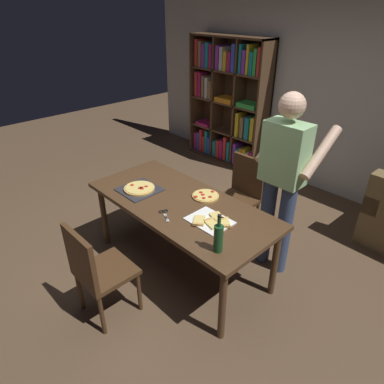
# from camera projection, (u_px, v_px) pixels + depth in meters

# --- Properties ---
(ground_plane) EXTENTS (12.00, 12.00, 0.00)m
(ground_plane) POSITION_uv_depth(u_px,v_px,m) (181.00, 265.00, 3.50)
(ground_plane) COLOR brown
(back_wall) EXTENTS (6.40, 0.10, 2.80)m
(back_wall) POSITION_uv_depth(u_px,v_px,m) (329.00, 88.00, 4.39)
(back_wall) COLOR silver
(back_wall) RESTS_ON ground_plane
(dining_table) EXTENTS (1.87, 0.85, 0.75)m
(dining_table) POSITION_uv_depth(u_px,v_px,m) (180.00, 209.00, 3.17)
(dining_table) COLOR #4C331E
(dining_table) RESTS_ON ground_plane
(chair_near_camera) EXTENTS (0.42, 0.42, 0.90)m
(chair_near_camera) POSITION_uv_depth(u_px,v_px,m) (96.00, 269.00, 2.71)
(chair_near_camera) COLOR #472D19
(chair_near_camera) RESTS_ON ground_plane
(chair_far_side) EXTENTS (0.42, 0.42, 0.90)m
(chair_far_side) POSITION_uv_depth(u_px,v_px,m) (241.00, 192.00, 3.81)
(chair_far_side) COLOR #472D19
(chair_far_side) RESTS_ON ground_plane
(bookshelf) EXTENTS (1.40, 0.35, 1.95)m
(bookshelf) POSITION_uv_depth(u_px,v_px,m) (229.00, 103.00, 5.40)
(bookshelf) COLOR #513823
(bookshelf) RESTS_ON ground_plane
(person_serving_pizza) EXTENTS (0.55, 0.54, 1.75)m
(person_serving_pizza) POSITION_uv_depth(u_px,v_px,m) (283.00, 176.00, 3.05)
(person_serving_pizza) COLOR #38476B
(person_serving_pizza) RESTS_ON ground_plane
(pepperoni_pizza_on_tray) EXTENTS (0.36, 0.36, 0.04)m
(pepperoni_pizza_on_tray) POSITION_uv_depth(u_px,v_px,m) (139.00, 189.00, 3.33)
(pepperoni_pizza_on_tray) COLOR #2D2D33
(pepperoni_pizza_on_tray) RESTS_ON dining_table
(pizza_slices_on_towel) EXTENTS (0.38, 0.30, 0.03)m
(pizza_slices_on_towel) POSITION_uv_depth(u_px,v_px,m) (211.00, 221.00, 2.85)
(pizza_slices_on_towel) COLOR white
(pizza_slices_on_towel) RESTS_ON dining_table
(wine_bottle) EXTENTS (0.07, 0.07, 0.32)m
(wine_bottle) POSITION_uv_depth(u_px,v_px,m) (218.00, 238.00, 2.47)
(wine_bottle) COLOR #194723
(wine_bottle) RESTS_ON dining_table
(kitchen_scissors) EXTENTS (0.20, 0.13, 0.01)m
(kitchen_scissors) POSITION_uv_depth(u_px,v_px,m) (164.00, 213.00, 2.96)
(kitchen_scissors) COLOR silver
(kitchen_scissors) RESTS_ON dining_table
(second_pizza_plain) EXTENTS (0.25, 0.25, 0.03)m
(second_pizza_plain) POSITION_uv_depth(u_px,v_px,m) (206.00, 196.00, 3.22)
(second_pizza_plain) COLOR tan
(second_pizza_plain) RESTS_ON dining_table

